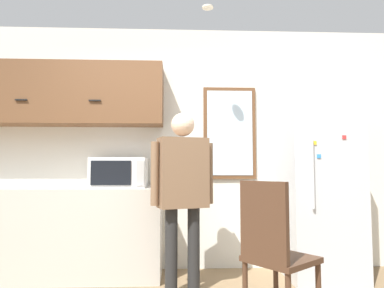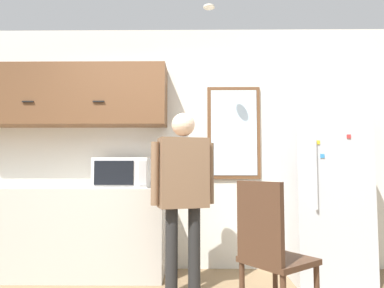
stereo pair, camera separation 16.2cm
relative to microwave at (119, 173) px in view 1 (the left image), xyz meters
name	(u,v)px [view 1 (the left image)]	position (x,y,z in m)	size (l,w,h in m)	color
back_wall	(171,146)	(0.53, 0.30, 0.29)	(6.00, 0.06, 2.70)	silver
counter	(57,233)	(-0.61, 0.00, -0.61)	(2.11, 0.55, 0.90)	#BCB7AD
upper_cabinets	(64,94)	(-0.61, 0.10, 0.83)	(2.11, 0.37, 0.66)	brown
microwave	(119,173)	(0.00, 0.00, 0.00)	(0.56, 0.38, 0.31)	white
person	(183,183)	(0.65, -0.49, -0.08)	(0.56, 0.34, 1.61)	black
refrigerator	(318,188)	(2.05, -0.08, -0.16)	(0.71, 0.72, 1.81)	silver
chair	(273,247)	(1.28, -1.13, -0.51)	(0.60, 0.60, 1.01)	#472D1E
window	(230,133)	(1.19, 0.26, 0.45)	(0.59, 0.05, 1.04)	brown
ceiling_light	(208,7)	(0.89, -0.33, 1.62)	(0.11, 0.11, 0.01)	white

